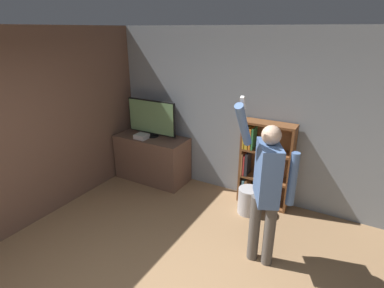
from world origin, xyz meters
The scene contains 8 objects.
wall_back centered at (0.01, 3.07, 1.35)m, with size 6.71×0.09×2.70m.
wall_side_brick centered at (-2.39, 1.52, 1.35)m, with size 0.06×4.64×2.70m.
tv_ledge centered at (-1.67, 2.71, 0.41)m, with size 1.32×0.61×0.83m.
television centered at (-1.67, 2.74, 1.17)m, with size 0.97×0.22×0.67m.
game_console centered at (-1.77, 2.56, 0.87)m, with size 0.22×0.20×0.08m.
bookshelf centered at (0.31, 2.89, 0.67)m, with size 0.78×0.28×1.36m.
person centered at (0.74, 1.60, 1.06)m, with size 0.62×0.59×2.04m.
waste_bin centered at (0.28, 2.51, 0.20)m, with size 0.32×0.32×0.41m.
Camera 1 is at (1.46, -1.34, 2.65)m, focal length 28.00 mm.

